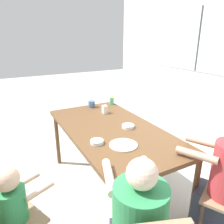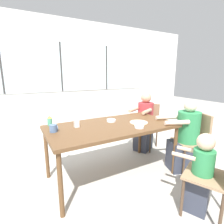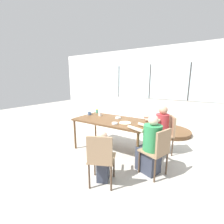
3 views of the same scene
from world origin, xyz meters
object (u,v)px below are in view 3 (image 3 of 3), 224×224
(chair_for_woman_green_shirt, at_px, (168,131))
(sippy_cup, at_px, (97,110))
(coffee_mug, at_px, (90,113))
(bowl_cereal, at_px, (115,123))
(chair_for_man_blue_shirt, at_px, (158,149))
(person_woman_green_shirt, at_px, (160,131))
(chair_for_toddler, at_px, (101,156))
(bowl_white_shallow, at_px, (118,118))
(folded_table_stack, at_px, (170,132))
(person_toddler, at_px, (103,157))
(milk_carton_small, at_px, (100,114))
(person_man_blue_shirt, at_px, (150,147))

(chair_for_woman_green_shirt, xyz_separation_m, sippy_cup, (-1.88, -0.18, 0.31))
(coffee_mug, relative_size, bowl_cereal, 0.79)
(chair_for_man_blue_shirt, xyz_separation_m, person_woman_green_shirt, (-0.21, 0.94, -0.01))
(chair_for_man_blue_shirt, xyz_separation_m, chair_for_toddler, (-0.68, -0.72, 0.00))
(bowl_white_shallow, distance_m, folded_table_stack, 2.11)
(person_woman_green_shirt, xyz_separation_m, sippy_cup, (-1.73, -0.11, 0.32))
(person_toddler, distance_m, bowl_white_shallow, 1.29)
(chair_for_woman_green_shirt, height_order, milk_carton_small, chair_for_woman_green_shirt)
(milk_carton_small, distance_m, folded_table_stack, 2.40)
(chair_for_man_blue_shirt, xyz_separation_m, milk_carton_small, (-1.65, 0.58, 0.29))
(person_woman_green_shirt, height_order, folded_table_stack, person_woman_green_shirt)
(milk_carton_small, bearing_deg, folded_table_stack, 52.01)
(person_woman_green_shirt, bearing_deg, sippy_cup, 66.89)
(chair_for_woman_green_shirt, xyz_separation_m, milk_carton_small, (-1.59, -0.43, 0.29))
(chair_for_toddler, bearing_deg, bowl_cereal, 83.52)
(chair_for_woman_green_shirt, relative_size, bowl_white_shallow, 6.75)
(chair_for_toddler, relative_size, person_woman_green_shirt, 0.78)
(person_man_blue_shirt, relative_size, person_toddler, 1.23)
(chair_for_woman_green_shirt, distance_m, milk_carton_small, 1.67)
(person_woman_green_shirt, bearing_deg, bowl_white_shallow, 83.89)
(bowl_cereal, height_order, folded_table_stack, bowl_cereal)
(chair_for_man_blue_shirt, height_order, person_man_blue_shirt, person_man_blue_shirt)
(chair_for_woman_green_shirt, height_order, folded_table_stack, chair_for_woman_green_shirt)
(chair_for_woman_green_shirt, bearing_deg, chair_for_man_blue_shirt, 156.60)
(coffee_mug, height_order, sippy_cup, sippy_cup)
(chair_for_toddler, relative_size, coffee_mug, 9.13)
(chair_for_man_blue_shirt, relative_size, milk_carton_small, 8.55)
(person_toddler, bearing_deg, chair_for_toddler, -90.00)
(chair_for_toddler, bearing_deg, folded_table_stack, 57.95)
(person_toddler, relative_size, bowl_cereal, 7.25)
(sippy_cup, distance_m, milk_carton_small, 0.38)
(person_woman_green_shirt, distance_m, sippy_cup, 1.76)
(chair_for_toddler, relative_size, person_toddler, 0.99)
(chair_for_woman_green_shirt, distance_m, sippy_cup, 1.91)
(person_man_blue_shirt, height_order, coffee_mug, person_man_blue_shirt)
(chair_for_toddler, relative_size, bowl_cereal, 7.20)
(person_toddler, distance_m, sippy_cup, 1.89)
(chair_for_man_blue_shirt, bearing_deg, sippy_cup, 86.93)
(folded_table_stack, bearing_deg, sippy_cup, -137.60)
(person_toddler, bearing_deg, chair_for_woman_green_shirt, 42.68)
(milk_carton_small, bearing_deg, person_toddler, -51.90)
(chair_for_woman_green_shirt, height_order, chair_for_toddler, same)
(person_man_blue_shirt, distance_m, folded_table_stack, 2.35)
(person_man_blue_shirt, relative_size, bowl_white_shallow, 8.38)
(chair_for_woman_green_shirt, xyz_separation_m, bowl_cereal, (-0.90, -0.86, 0.26))
(person_woman_green_shirt, bearing_deg, person_man_blue_shirt, 156.31)
(sippy_cup, relative_size, milk_carton_small, 1.33)
(chair_for_toddler, distance_m, milk_carton_small, 1.65)
(bowl_white_shallow, bearing_deg, sippy_cup, 163.80)
(folded_table_stack, bearing_deg, person_toddler, -99.52)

